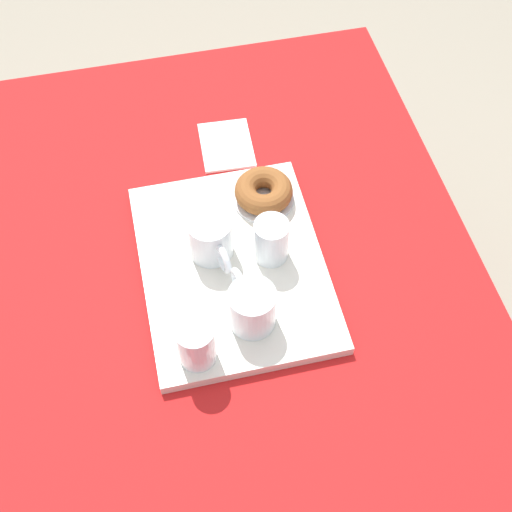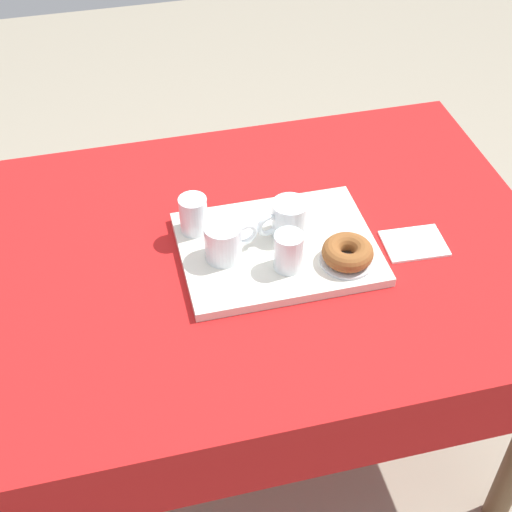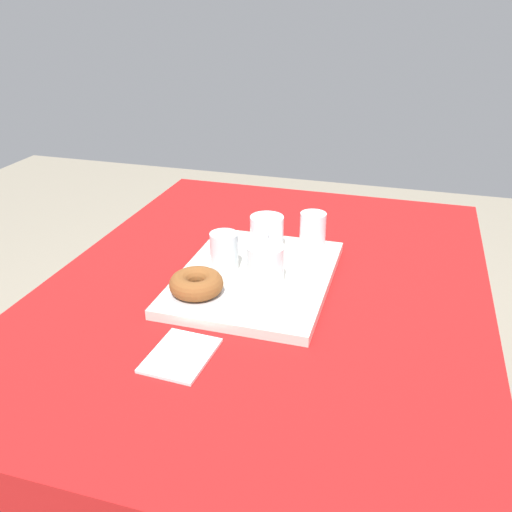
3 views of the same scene
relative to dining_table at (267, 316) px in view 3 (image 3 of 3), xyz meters
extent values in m
plane|color=gray|center=(0.00, 0.00, -0.66)|extent=(6.00, 6.00, 0.00)
cube|color=red|center=(0.00, 0.00, 0.07)|extent=(1.25, 0.96, 0.04)
cube|color=red|center=(0.00, -0.48, -0.02)|extent=(1.25, 0.01, 0.14)
cube|color=red|center=(0.00, 0.48, -0.02)|extent=(1.25, 0.01, 0.14)
cube|color=red|center=(0.62, 0.00, -0.02)|extent=(0.01, 0.96, 0.14)
cylinder|color=brown|center=(0.53, -0.39, -0.30)|extent=(0.06, 0.06, 0.71)
cylinder|color=brown|center=(0.53, 0.39, -0.30)|extent=(0.06, 0.06, 0.71)
cube|color=silver|center=(-0.01, 0.02, 0.10)|extent=(0.43, 0.33, 0.02)
cylinder|color=white|center=(0.11, 0.03, 0.16)|extent=(0.08, 0.08, 0.08)
cylinder|color=#84380F|center=(0.11, 0.03, 0.15)|extent=(0.07, 0.07, 0.06)
torus|color=white|center=(0.06, 0.02, 0.16)|extent=(0.06, 0.02, 0.06)
cylinder|color=white|center=(-0.04, -0.01, 0.16)|extent=(0.08, 0.08, 0.08)
cylinder|color=#84380F|center=(-0.04, -0.01, 0.15)|extent=(0.07, 0.07, 0.06)
torus|color=white|center=(0.01, 0.01, 0.16)|extent=(0.06, 0.02, 0.06)
cylinder|color=white|center=(0.16, -0.07, 0.16)|extent=(0.06, 0.06, 0.09)
cylinder|color=silver|center=(0.16, -0.07, 0.14)|extent=(0.05, 0.05, 0.05)
cylinder|color=white|center=(-0.01, 0.10, 0.16)|extent=(0.06, 0.06, 0.09)
cylinder|color=silver|center=(-0.01, 0.10, 0.14)|extent=(0.05, 0.05, 0.04)
cylinder|color=silver|center=(-0.14, 0.11, 0.12)|extent=(0.12, 0.12, 0.01)
torus|color=brown|center=(-0.14, 0.11, 0.14)|extent=(0.11, 0.11, 0.04)
cube|color=white|center=(-0.31, 0.07, 0.10)|extent=(0.14, 0.11, 0.01)
camera|label=1|loc=(0.68, -0.09, 1.15)|focal=48.51mm
camera|label=2|loc=(0.32, 1.18, 1.21)|focal=51.73mm
camera|label=3|loc=(-1.04, -0.28, 0.68)|focal=38.24mm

